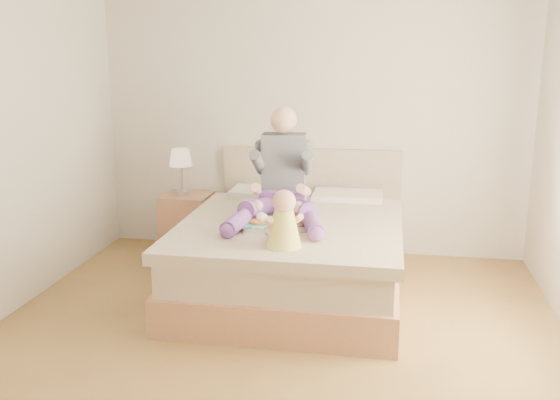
% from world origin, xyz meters
% --- Properties ---
extents(room, '(4.02, 4.22, 2.71)m').
position_xyz_m(room, '(0.08, 0.01, 1.51)').
color(room, brown).
rests_on(room, ground).
extents(bed, '(1.70, 2.18, 1.00)m').
position_xyz_m(bed, '(0.00, 1.08, 0.32)').
color(bed, '#996747').
rests_on(bed, ground).
extents(nightstand, '(0.46, 0.41, 0.55)m').
position_xyz_m(nightstand, '(-1.18, 1.88, 0.27)').
color(nightstand, '#996747').
rests_on(nightstand, ground).
extents(lamp, '(0.22, 0.22, 0.45)m').
position_xyz_m(lamp, '(-1.22, 1.86, 0.89)').
color(lamp, silver).
rests_on(lamp, nightstand).
extents(adult, '(0.75, 1.08, 0.89)m').
position_xyz_m(adult, '(-0.11, 1.11, 0.87)').
color(adult, '#603381').
rests_on(adult, bed).
extents(tray, '(0.60, 0.52, 0.15)m').
position_xyz_m(tray, '(-0.11, 0.77, 0.64)').
color(tray, silver).
rests_on(tray, bed).
extents(baby, '(0.31, 0.35, 0.40)m').
position_xyz_m(baby, '(0.05, 0.28, 0.77)').
color(baby, '#FFEE50').
rests_on(baby, bed).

